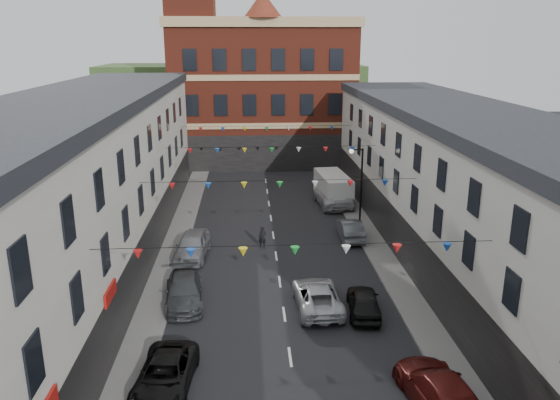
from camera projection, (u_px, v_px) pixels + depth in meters
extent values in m
plane|color=black|center=(284.00, 314.00, 28.51)|extent=(160.00, 160.00, 0.00)
cube|color=#605E5B|center=(157.00, 299.00, 30.01)|extent=(1.80, 64.00, 0.15)
cube|color=#605E5B|center=(404.00, 292.00, 30.79)|extent=(1.80, 64.00, 0.15)
cube|color=beige|center=(49.00, 222.00, 27.37)|extent=(8.00, 56.00, 10.00)
cube|color=black|center=(35.00, 115.00, 25.86)|extent=(8.40, 56.00, 0.70)
cube|color=black|center=(136.00, 282.00, 28.57)|extent=(0.12, 56.00, 3.20)
cube|color=#B9B8AD|center=(505.00, 222.00, 28.86)|extent=(8.00, 56.00, 9.00)
cube|color=black|center=(516.00, 131.00, 27.49)|extent=(8.40, 56.00, 0.70)
cube|color=black|center=(426.00, 275.00, 29.45)|extent=(0.12, 56.00, 3.20)
cube|color=maroon|center=(262.00, 96.00, 62.76)|extent=(20.00, 12.00, 15.00)
cube|color=tan|center=(262.00, 23.00, 60.49)|extent=(20.60, 12.60, 1.00)
cone|color=maroon|center=(263.00, 4.00, 55.22)|extent=(4.00, 4.00, 2.60)
cube|color=maroon|center=(193.00, 57.00, 58.18)|extent=(5.00, 5.00, 24.00)
cube|color=#304B23|center=(233.00, 97.00, 86.21)|extent=(40.00, 14.00, 10.00)
cylinder|color=black|center=(361.00, 187.00, 41.45)|extent=(0.14, 0.14, 6.00)
cylinder|color=black|center=(357.00, 150.00, 40.60)|extent=(0.90, 0.10, 0.10)
sphere|color=beige|center=(351.00, 151.00, 40.60)|extent=(0.36, 0.36, 0.36)
imported|color=black|center=(165.00, 375.00, 22.23)|extent=(2.56, 4.90, 1.32)
imported|color=#393D40|center=(184.00, 291.00, 29.54)|extent=(2.43, 5.01, 1.41)
imported|color=gray|center=(192.00, 245.00, 35.78)|extent=(2.36, 4.96, 1.64)
imported|color=#4F120F|center=(441.00, 392.00, 20.94)|extent=(2.87, 5.70, 1.59)
imported|color=black|center=(364.00, 302.00, 28.38)|extent=(2.03, 4.14, 1.36)
imported|color=#4D5055|center=(350.00, 229.00, 39.15)|extent=(1.57, 4.33, 1.42)
imported|color=#B5B6BA|center=(333.00, 197.00, 46.97)|extent=(3.11, 5.89, 1.58)
imported|color=#B5B9BD|center=(317.00, 296.00, 29.01)|extent=(2.50, 5.09, 1.39)
cube|color=silver|center=(333.00, 189.00, 47.58)|extent=(2.76, 5.95, 2.55)
imported|color=black|center=(263.00, 237.00, 37.39)|extent=(0.62, 0.46, 1.53)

